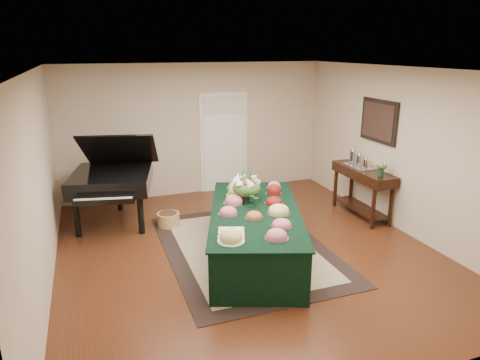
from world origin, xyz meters
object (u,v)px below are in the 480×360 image
object	(u,v)px
grand_piano	(112,179)
mahogany_sideboard	(363,179)
buffet_table	(255,234)
floral_centerpiece	(247,184)

from	to	relation	value
grand_piano	mahogany_sideboard	size ratio (longest dim) A/B	1.28
buffet_table	mahogany_sideboard	size ratio (longest dim) A/B	2.10
buffet_table	mahogany_sideboard	xyz separation A→B (m)	(2.45, 0.87, 0.33)
floral_centerpiece	mahogany_sideboard	bearing A→B (deg)	10.34
floral_centerpiece	grand_piano	world-z (taller)	grand_piano
grand_piano	mahogany_sideboard	xyz separation A→B (m)	(4.29, -1.20, -0.11)
grand_piano	mahogany_sideboard	world-z (taller)	grand_piano
buffet_table	mahogany_sideboard	bearing A→B (deg)	19.52
grand_piano	buffet_table	bearing A→B (deg)	-48.25
buffet_table	grand_piano	bearing A→B (deg)	131.75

